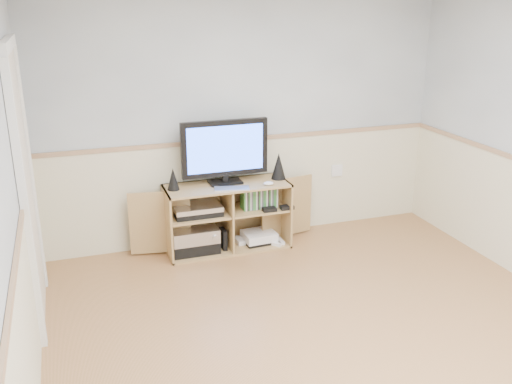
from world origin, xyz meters
TOP-DOWN VIEW (x-y plane):
  - room at (-0.06, 0.12)m, footprint 4.04×4.54m
  - media_cabinet at (-0.27, 2.05)m, footprint 1.85×0.45m
  - monitor at (-0.27, 2.05)m, footprint 0.83×0.18m
  - speaker_left at (-0.78, 2.02)m, footprint 0.11×0.11m
  - speaker_right at (0.26, 2.02)m, footprint 0.14×0.14m
  - keyboard at (-0.26, 1.86)m, footprint 0.34×0.20m
  - mouse at (0.10, 1.86)m, footprint 0.11×0.08m
  - av_components at (-0.59, 2.00)m, footprint 0.52×0.33m
  - game_consoles at (0.03, 1.98)m, footprint 0.45×0.30m
  - game_cases at (0.05, 1.98)m, footprint 0.34×0.14m
  - wall_outlet at (1.00, 2.23)m, footprint 0.12×0.03m

SIDE VIEW (x-z plane):
  - game_consoles at x=0.03m, z-range 0.02..0.13m
  - av_components at x=-0.59m, z-range -0.01..0.45m
  - media_cabinet at x=-0.27m, z-range 0.01..0.66m
  - game_cases at x=0.05m, z-range 0.39..0.58m
  - wall_outlet at x=1.00m, z-range 0.54..0.66m
  - keyboard at x=-0.26m, z-range 0.65..0.66m
  - mouse at x=0.10m, z-range 0.65..0.69m
  - speaker_left at x=-0.78m, z-range 0.65..0.86m
  - speaker_right at x=0.26m, z-range 0.65..0.91m
  - monitor at x=-0.27m, z-range 0.67..1.29m
  - room at x=-0.06m, z-range -0.05..2.49m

